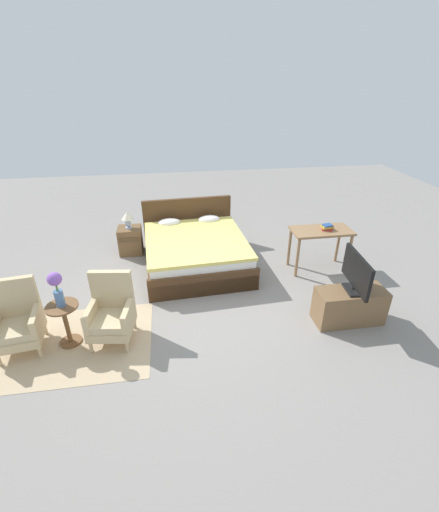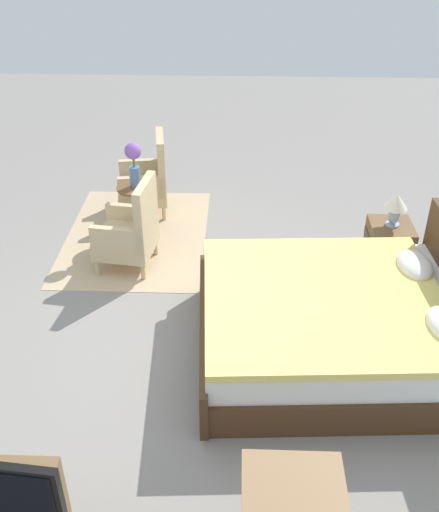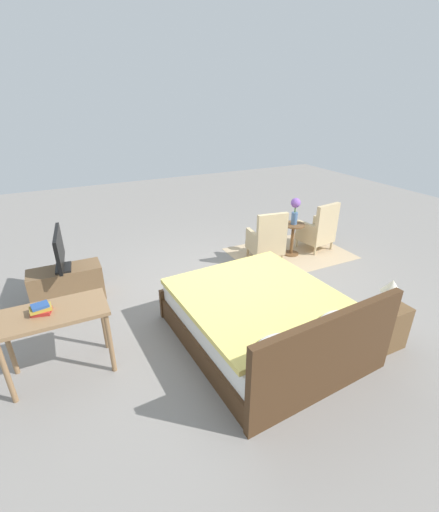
{
  "view_description": "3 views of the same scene",
  "coord_description": "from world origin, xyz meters",
  "views": [
    {
      "loc": [
        -0.35,
        -4.45,
        3.15
      ],
      "look_at": [
        0.31,
        -0.1,
        0.8
      ],
      "focal_mm": 24.0,
      "sensor_mm": 36.0,
      "label": 1
    },
    {
      "loc": [
        3.81,
        0.36,
        3.32
      ],
      "look_at": [
        -0.1,
        0.21,
        0.83
      ],
      "focal_mm": 42.0,
      "sensor_mm": 36.0,
      "label": 2
    },
    {
      "loc": [
        1.98,
        3.89,
        2.69
      ],
      "look_at": [
        0.1,
        0.07,
        0.68
      ],
      "focal_mm": 24.0,
      "sensor_mm": 36.0,
      "label": 3
    }
  ],
  "objects": [
    {
      "name": "bed",
      "position": [
        0.05,
        1.16,
        0.3
      ],
      "size": [
        1.91,
        2.21,
        0.96
      ],
      "color": "#472D19",
      "rests_on": "ground_plane"
    },
    {
      "name": "floor_rug",
      "position": [
        -1.78,
        -0.76,
        0.0
      ],
      "size": [
        2.1,
        1.5,
        0.01
      ],
      "color": "tan",
      "rests_on": "ground_plane"
    },
    {
      "name": "table_lamp",
      "position": [
        -1.16,
        1.8,
        0.75
      ],
      "size": [
        0.22,
        0.22,
        0.33
      ],
      "color": "#9EADC6",
      "rests_on": "nightstand"
    },
    {
      "name": "ground_plane",
      "position": [
        0.0,
        0.0,
        0.0
      ],
      "size": [
        16.0,
        16.0,
        0.0
      ],
      "primitive_type": "plane",
      "color": "gray"
    },
    {
      "name": "tv_stand",
      "position": [
        2.06,
        -0.84,
        0.26
      ],
      "size": [
        0.96,
        0.4,
        0.51
      ],
      "color": "brown",
      "rests_on": "ground_plane"
    },
    {
      "name": "vanity_desk",
      "position": [
        2.22,
        0.66,
        0.65
      ],
      "size": [
        1.04,
        0.52,
        0.77
      ],
      "color": "#8E6B47",
      "rests_on": "ground_plane"
    },
    {
      "name": "armchair_by_window_left",
      "position": [
        -2.35,
        -0.7,
        0.38
      ],
      "size": [
        0.61,
        0.61,
        0.92
      ],
      "color": "#CCB284",
      "rests_on": "floor_rug"
    },
    {
      "name": "flower_vase",
      "position": [
        -1.78,
        -0.72,
        0.89
      ],
      "size": [
        0.17,
        0.17,
        0.48
      ],
      "color": "#4C709E",
      "rests_on": "side_table"
    },
    {
      "name": "armchair_by_window_right",
      "position": [
        -1.2,
        -0.7,
        0.38
      ],
      "size": [
        0.61,
        0.61,
        0.92
      ],
      "color": "#CCB284",
      "rests_on": "floor_rug"
    },
    {
      "name": "nightstand",
      "position": [
        -1.16,
        1.8,
        0.27
      ],
      "size": [
        0.44,
        0.41,
        0.53
      ],
      "color": "brown",
      "rests_on": "ground_plane"
    },
    {
      "name": "side_table",
      "position": [
        -1.78,
        -0.72,
        0.37
      ],
      "size": [
        0.4,
        0.4,
        0.59
      ],
      "color": "brown",
      "rests_on": "ground_plane"
    },
    {
      "name": "book_stack",
      "position": [
        2.31,
        0.64,
        0.82
      ],
      "size": [
        0.2,
        0.17,
        0.1
      ],
      "color": "#AD2823",
      "rests_on": "vanity_desk"
    },
    {
      "name": "tv_flatscreen",
      "position": [
        2.06,
        -0.84,
        0.79
      ],
      "size": [
        0.23,
        0.8,
        0.54
      ],
      "color": "black",
      "rests_on": "tv_stand"
    }
  ]
}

